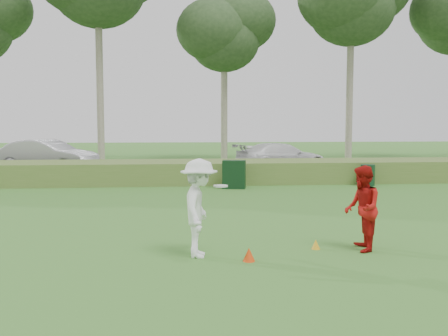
{
  "coord_description": "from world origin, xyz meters",
  "views": [
    {
      "loc": [
        -1.28,
        -9.24,
        2.46
      ],
      "look_at": [
        0.0,
        4.0,
        1.3
      ],
      "focal_mm": 40.0,
      "sensor_mm": 36.0,
      "label": 1
    }
  ],
  "objects": [
    {
      "name": "ground",
      "position": [
        0.0,
        0.0,
        0.0
      ],
      "size": [
        120.0,
        120.0,
        0.0
      ],
      "primitive_type": "plane",
      "color": "#317025",
      "rests_on": "ground"
    },
    {
      "name": "reed_strip",
      "position": [
        0.0,
        12.0,
        0.45
      ],
      "size": [
        80.0,
        3.0,
        0.9
      ],
      "primitive_type": "cube",
      "color": "#506F2C",
      "rests_on": "ground"
    },
    {
      "name": "park_road",
      "position": [
        0.0,
        17.0,
        0.03
      ],
      "size": [
        80.0,
        6.0,
        0.06
      ],
      "primitive_type": "cube",
      "color": "#2D2D2D",
      "rests_on": "ground"
    },
    {
      "name": "tree_4",
      "position": [
        2.0,
        24.5,
        8.59
      ],
      "size": [
        6.24,
        6.24,
        11.5
      ],
      "color": "gray",
      "rests_on": "ground"
    },
    {
      "name": "player_white",
      "position": [
        -0.86,
        -0.1,
        0.92
      ],
      "size": [
        0.95,
        1.27,
        1.84
      ],
      "rotation": [
        0.0,
        0.0,
        1.44
      ],
      "color": "white",
      "rests_on": "ground"
    },
    {
      "name": "player_red",
      "position": [
        2.32,
        0.04,
        0.84
      ],
      "size": [
        0.78,
        0.92,
        1.67
      ],
      "primitive_type": "imported",
      "rotation": [
        0.0,
        0.0,
        -1.77
      ],
      "color": "#AE110E",
      "rests_on": "ground"
    },
    {
      "name": "cone_orange",
      "position": [
        0.02,
        -0.51,
        0.12
      ],
      "size": [
        0.23,
        0.23,
        0.25
      ],
      "primitive_type": "cone",
      "color": "#E53F0C",
      "rests_on": "ground"
    },
    {
      "name": "cone_yellow",
      "position": [
        1.46,
        0.24,
        0.1
      ],
      "size": [
        0.17,
        0.17,
        0.19
      ],
      "primitive_type": "cone",
      "color": "gold",
      "rests_on": "ground"
    },
    {
      "name": "utility_cabinet",
      "position": [
        0.95,
        9.77,
        0.54
      ],
      "size": [
        0.96,
        0.71,
        1.09
      ],
      "primitive_type": "cube",
      "rotation": [
        0.0,
        0.0,
        -0.21
      ],
      "color": "black",
      "rests_on": "ground"
    },
    {
      "name": "trash_bin",
      "position": [
        6.42,
        10.1,
        0.43
      ],
      "size": [
        0.59,
        0.59,
        0.85
      ],
      "primitive_type": "cylinder",
      "rotation": [
        0.0,
        0.0,
        0.04
      ],
      "color": "black",
      "rests_on": "ground"
    },
    {
      "name": "car_mid",
      "position": [
        -7.62,
        16.1,
        0.89
      ],
      "size": [
        5.35,
        3.42,
        1.67
      ],
      "primitive_type": "imported",
      "rotation": [
        0.0,
        0.0,
        1.21
      ],
      "color": "#B4B4B8",
      "rests_on": "park_road"
    },
    {
      "name": "car_right",
      "position": [
        4.22,
        16.36,
        0.78
      ],
      "size": [
        5.33,
        3.46,
        1.44
      ],
      "primitive_type": "imported",
      "rotation": [
        0.0,
        0.0,
        1.89
      ],
      "color": "white",
      "rests_on": "park_road"
    }
  ]
}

